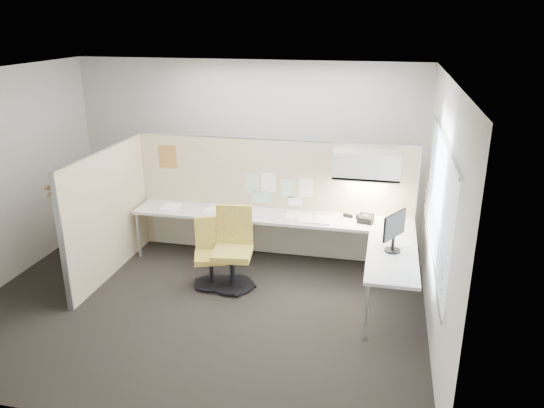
% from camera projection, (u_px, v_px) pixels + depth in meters
% --- Properties ---
extents(floor, '(5.50, 4.50, 0.01)m').
position_uv_depth(floor, '(204.00, 300.00, 6.75)').
color(floor, black).
rests_on(floor, ground).
extents(ceiling, '(5.50, 4.50, 0.01)m').
position_uv_depth(ceiling, '(192.00, 74.00, 5.81)').
color(ceiling, white).
rests_on(ceiling, wall_back).
extents(wall_back, '(5.50, 0.02, 2.80)m').
position_uv_depth(wall_back, '(247.00, 151.00, 8.35)').
color(wall_back, beige).
rests_on(wall_back, ground).
extents(wall_front, '(5.50, 0.02, 2.80)m').
position_uv_depth(wall_front, '(102.00, 284.00, 4.21)').
color(wall_front, beige).
rests_on(wall_front, ground).
extents(wall_right, '(0.02, 4.50, 2.80)m').
position_uv_depth(wall_right, '(439.00, 213.00, 5.73)').
color(wall_right, beige).
rests_on(wall_right, ground).
extents(window_pane, '(0.01, 2.80, 1.30)m').
position_uv_depth(window_pane, '(438.00, 200.00, 5.68)').
color(window_pane, '#9BABB5').
rests_on(window_pane, wall_right).
extents(partition_back, '(4.10, 0.06, 1.75)m').
position_uv_depth(partition_back, '(272.00, 198.00, 7.82)').
color(partition_back, '#CBB58C').
rests_on(partition_back, floor).
extents(partition_left, '(0.06, 2.20, 1.75)m').
position_uv_depth(partition_left, '(108.00, 213.00, 7.22)').
color(partition_left, '#CBB58C').
rests_on(partition_left, floor).
extents(desk, '(4.00, 2.07, 0.73)m').
position_uv_depth(desk, '(292.00, 229.00, 7.40)').
color(desk, beige).
rests_on(desk, floor).
extents(overhead_bin, '(0.90, 0.36, 0.38)m').
position_uv_depth(overhead_bin, '(367.00, 165.00, 7.14)').
color(overhead_bin, beige).
rests_on(overhead_bin, partition_back).
extents(task_light_strip, '(0.60, 0.06, 0.02)m').
position_uv_depth(task_light_strip, '(366.00, 180.00, 7.21)').
color(task_light_strip, '#FFEABF').
rests_on(task_light_strip, overhead_bin).
extents(pinned_papers, '(1.01, 0.00, 0.47)m').
position_uv_depth(pinned_papers, '(277.00, 189.00, 7.72)').
color(pinned_papers, '#8CBF8C').
rests_on(pinned_papers, partition_back).
extents(poster, '(0.28, 0.00, 0.35)m').
position_uv_depth(poster, '(168.00, 157.00, 7.93)').
color(poster, '#FFA020').
rests_on(poster, partition_back).
extents(chair_left, '(0.53, 0.54, 0.89)m').
position_uv_depth(chair_left, '(211.00, 255.00, 7.03)').
color(chair_left, black).
rests_on(chair_left, floor).
extents(chair_right, '(0.56, 0.58, 1.06)m').
position_uv_depth(chair_right, '(233.00, 251.00, 6.96)').
color(chair_right, black).
rests_on(chair_right, floor).
extents(monitor, '(0.26, 0.42, 0.49)m').
position_uv_depth(monitor, '(394.00, 230.00, 6.29)').
color(monitor, black).
rests_on(monitor, desk).
extents(phone, '(0.24, 0.23, 0.12)m').
position_uv_depth(phone, '(365.00, 219.00, 7.28)').
color(phone, black).
rests_on(phone, desk).
extents(stapler, '(0.14, 0.09, 0.05)m').
position_uv_depth(stapler, '(348.00, 216.00, 7.46)').
color(stapler, black).
rests_on(stapler, desk).
extents(tape_dispenser, '(0.11, 0.09, 0.06)m').
position_uv_depth(tape_dispenser, '(360.00, 217.00, 7.40)').
color(tape_dispenser, black).
rests_on(tape_dispenser, desk).
extents(coat_hook, '(0.18, 0.46, 1.38)m').
position_uv_depth(coat_hook, '(58.00, 196.00, 6.20)').
color(coat_hook, silver).
rests_on(coat_hook, partition_left).
extents(paper_stack_0, '(0.25, 0.31, 0.03)m').
position_uv_depth(paper_stack_0, '(170.00, 207.00, 7.82)').
color(paper_stack_0, white).
rests_on(paper_stack_0, desk).
extents(paper_stack_1, '(0.28, 0.33, 0.02)m').
position_uv_depth(paper_stack_1, '(214.00, 210.00, 7.74)').
color(paper_stack_1, white).
rests_on(paper_stack_1, desk).
extents(paper_stack_2, '(0.26, 0.32, 0.04)m').
position_uv_depth(paper_stack_2, '(240.00, 214.00, 7.54)').
color(paper_stack_2, white).
rests_on(paper_stack_2, desk).
extents(paper_stack_3, '(0.24, 0.31, 0.01)m').
position_uv_depth(paper_stack_3, '(294.00, 216.00, 7.51)').
color(paper_stack_3, white).
rests_on(paper_stack_3, desk).
extents(paper_stack_4, '(0.23, 0.30, 0.02)m').
position_uv_depth(paper_stack_4, '(323.00, 220.00, 7.33)').
color(paper_stack_4, white).
rests_on(paper_stack_4, desk).
extents(paper_stack_5, '(0.30, 0.35, 0.02)m').
position_uv_depth(paper_stack_5, '(400.00, 242.00, 6.63)').
color(paper_stack_5, white).
rests_on(paper_stack_5, desk).
extents(paper_stack_6, '(0.29, 0.34, 0.02)m').
position_uv_depth(paper_stack_6, '(305.00, 219.00, 7.38)').
color(paper_stack_6, white).
rests_on(paper_stack_6, desk).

